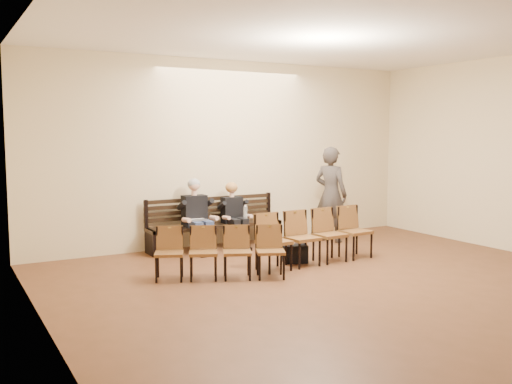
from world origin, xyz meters
TOP-DOWN VIEW (x-y plane):
  - ground at (0.00, 0.00)m, footprint 10.00×10.00m
  - room_walls at (0.00, 0.79)m, footprint 8.02×10.01m
  - bench at (-0.51, 4.65)m, footprint 2.60×0.90m
  - seated_man at (-0.94, 4.53)m, footprint 0.53×0.73m
  - seated_woman at (-0.18, 4.53)m, footprint 0.46×0.64m
  - laptop at (-0.97, 4.41)m, footprint 0.31×0.25m
  - water_bottle at (-0.05, 4.33)m, footprint 0.08×0.08m
  - bag at (0.13, 2.93)m, footprint 0.47×0.40m
  - passerby at (1.74, 4.12)m, footprint 0.78×0.92m
  - chair_row_front at (0.39, 2.69)m, footprint 2.19×0.61m
  - chair_row_back at (-1.41, 2.58)m, footprint 1.90×1.16m

SIDE VIEW (x-z plane):
  - ground at x=0.00m, z-range 0.00..0.00m
  - bag at x=0.13m, z-range 0.00..0.29m
  - bench at x=-0.51m, z-range 0.00..0.45m
  - chair_row_back at x=-1.41m, z-range 0.00..0.78m
  - chair_row_front at x=0.39m, z-range 0.00..0.89m
  - seated_woman at x=-0.18m, z-range 0.00..1.07m
  - laptop at x=-0.97m, z-range 0.45..0.67m
  - water_bottle at x=-0.05m, z-range 0.45..0.70m
  - seated_man at x=-0.94m, z-range 0.00..1.27m
  - passerby at x=1.74m, z-range 0.00..2.14m
  - room_walls at x=0.00m, z-range 0.78..4.29m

